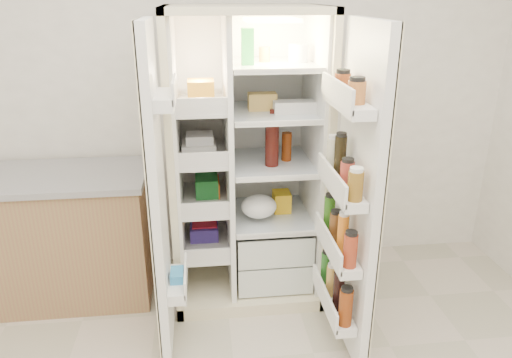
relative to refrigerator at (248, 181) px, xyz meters
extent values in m
cube|color=white|center=(-0.17, 0.35, 0.61)|extent=(4.00, 0.02, 2.70)
cube|color=beige|center=(-0.02, 0.28, 0.16)|extent=(0.92, 0.04, 1.80)
cube|color=beige|center=(-0.46, -0.05, 0.16)|extent=(0.04, 0.70, 1.80)
cube|color=beige|center=(0.42, -0.05, 0.16)|extent=(0.04, 0.70, 1.80)
cube|color=beige|center=(-0.02, -0.05, 1.04)|extent=(0.92, 0.70, 0.04)
cube|color=beige|center=(-0.02, -0.05, -0.70)|extent=(0.92, 0.70, 0.08)
cube|color=white|center=(-0.02, 0.25, 0.18)|extent=(0.84, 0.02, 1.68)
cube|color=white|center=(-0.43, -0.05, 0.18)|extent=(0.02, 0.62, 1.68)
cube|color=white|center=(0.39, -0.05, 0.18)|extent=(0.02, 0.62, 1.68)
cube|color=white|center=(-0.13, -0.05, 0.18)|extent=(0.03, 0.62, 1.68)
cube|color=silver|center=(0.14, -0.07, -0.56)|extent=(0.47, 0.52, 0.19)
cube|color=silver|center=(0.14, -0.07, -0.36)|extent=(0.47, 0.52, 0.19)
cube|color=#FFD18C|center=(0.14, 0.00, 0.98)|extent=(0.30, 0.30, 0.02)
cube|color=silver|center=(-0.28, -0.05, -0.39)|extent=(0.28, 0.58, 0.02)
cube|color=silver|center=(-0.28, -0.05, -0.09)|extent=(0.28, 0.58, 0.02)
cube|color=silver|center=(-0.28, -0.05, 0.21)|extent=(0.28, 0.58, 0.02)
cube|color=silver|center=(-0.28, -0.05, 0.51)|extent=(0.28, 0.58, 0.02)
cube|color=white|center=(0.14, -0.05, -0.22)|extent=(0.49, 0.58, 0.01)
cube|color=white|center=(0.14, -0.05, 0.14)|extent=(0.49, 0.58, 0.01)
cube|color=white|center=(0.14, -0.05, 0.46)|extent=(0.49, 0.58, 0.02)
cube|color=white|center=(0.14, -0.05, 0.74)|extent=(0.49, 0.58, 0.02)
cube|color=red|center=(-0.28, -0.05, -0.33)|extent=(0.16, 0.20, 0.10)
cube|color=#217C31|center=(-0.28, -0.05, -0.02)|extent=(0.14, 0.18, 0.12)
cube|color=silver|center=(-0.28, -0.05, 0.25)|extent=(0.20, 0.22, 0.07)
cube|color=gold|center=(-0.28, -0.05, 0.59)|extent=(0.15, 0.16, 0.14)
cube|color=#4A35A0|center=(-0.28, -0.05, -0.34)|extent=(0.18, 0.20, 0.09)
cube|color=orange|center=(-0.28, -0.05, -0.03)|extent=(0.14, 0.18, 0.10)
cube|color=white|center=(-0.28, -0.05, 0.28)|extent=(0.16, 0.16, 0.12)
sphere|color=#E85B12|center=(0.01, -0.15, -0.62)|extent=(0.07, 0.07, 0.07)
sphere|color=#E85B12|center=(0.10, -0.11, -0.62)|extent=(0.07, 0.07, 0.07)
sphere|color=#E85B12|center=(0.20, -0.15, -0.62)|extent=(0.07, 0.07, 0.07)
sphere|color=#E85B12|center=(0.06, -0.01, -0.62)|extent=(0.07, 0.07, 0.07)
sphere|color=#E85B12|center=(0.16, -0.03, -0.62)|extent=(0.07, 0.07, 0.07)
sphere|color=#E85B12|center=(0.26, -0.07, -0.62)|extent=(0.07, 0.07, 0.07)
sphere|color=#E85B12|center=(-0.02, -0.07, -0.62)|extent=(0.07, 0.07, 0.07)
sphere|color=#E85B12|center=(0.22, -0.01, -0.62)|extent=(0.07, 0.07, 0.07)
ellipsoid|color=#346D24|center=(0.14, -0.05, -0.34)|extent=(0.26, 0.24, 0.11)
cylinder|color=#43120E|center=(0.13, -0.13, 0.27)|extent=(0.08, 0.08, 0.26)
cylinder|color=maroon|center=(0.24, -0.05, 0.23)|extent=(0.06, 0.06, 0.18)
cube|color=#227F32|center=(-0.01, -0.12, 0.84)|extent=(0.07, 0.07, 0.20)
cylinder|color=silver|center=(0.29, -0.04, 0.80)|extent=(0.11, 0.11, 0.10)
cylinder|color=#A37025|center=(0.10, 0.01, 0.79)|extent=(0.07, 0.07, 0.08)
cube|color=silver|center=(0.27, -0.12, 0.50)|extent=(0.27, 0.11, 0.07)
cube|color=tan|center=(0.08, -0.03, 0.52)|extent=(0.17, 0.09, 0.10)
ellipsoid|color=white|center=(0.05, -0.15, -0.14)|extent=(0.22, 0.20, 0.14)
cube|color=yellow|center=(0.22, -0.01, -0.15)|extent=(0.11, 0.13, 0.13)
cube|color=white|center=(-0.52, -0.60, 0.16)|extent=(0.05, 0.40, 1.72)
cube|color=beige|center=(-0.54, -0.60, 0.16)|extent=(0.01, 0.40, 1.72)
cube|color=white|center=(-0.45, -0.60, -0.34)|extent=(0.09, 0.32, 0.06)
cube|color=white|center=(-0.45, -0.60, 0.66)|extent=(0.09, 0.32, 0.06)
cube|color=#338CCC|center=(-0.45, -0.60, -0.31)|extent=(0.07, 0.12, 0.10)
cube|color=white|center=(0.48, -0.69, 0.16)|extent=(0.05, 0.58, 1.72)
cube|color=beige|center=(0.51, -0.69, 0.16)|extent=(0.01, 0.58, 1.72)
cube|color=white|center=(0.40, -0.69, -0.48)|extent=(0.11, 0.50, 0.05)
cube|color=white|center=(0.40, -0.69, -0.14)|extent=(0.11, 0.50, 0.05)
cube|color=white|center=(0.40, -0.69, 0.21)|extent=(0.11, 0.50, 0.05)
cube|color=white|center=(0.40, -0.69, 0.64)|extent=(0.11, 0.50, 0.05)
cylinder|color=maroon|center=(0.40, -0.89, -0.36)|extent=(0.07, 0.07, 0.20)
cylinder|color=black|center=(0.40, -0.76, -0.35)|extent=(0.06, 0.06, 0.22)
cylinder|color=gold|center=(0.40, -0.63, -0.37)|extent=(0.06, 0.06, 0.18)
cylinder|color=#256521|center=(0.40, -0.50, -0.36)|extent=(0.06, 0.06, 0.19)
cylinder|color=maroon|center=(0.40, -0.89, -0.03)|extent=(0.07, 0.07, 0.17)
cylinder|color=orange|center=(0.40, -0.76, -0.01)|extent=(0.06, 0.06, 0.21)
cylinder|color=brown|center=(0.40, -0.63, -0.04)|extent=(0.07, 0.07, 0.16)
cylinder|color=#2B6416|center=(0.40, -0.50, -0.02)|extent=(0.06, 0.06, 0.20)
cylinder|color=brown|center=(0.40, -0.89, 0.30)|extent=(0.07, 0.07, 0.14)
cylinder|color=#9A3427|center=(0.40, -0.76, 0.30)|extent=(0.07, 0.07, 0.14)
cylinder|color=black|center=(0.40, -0.63, 0.35)|extent=(0.06, 0.06, 0.23)
cylinder|color=beige|center=(0.40, -0.50, 0.32)|extent=(0.06, 0.06, 0.18)
cylinder|color=#A65E29|center=(0.40, -0.81, 0.71)|extent=(0.08, 0.08, 0.10)
cylinder|color=brown|center=(0.40, -0.59, 0.71)|extent=(0.08, 0.08, 0.10)
cube|color=olive|center=(-1.21, 0.00, -0.34)|extent=(1.12, 0.58, 0.80)
cube|color=gray|center=(-1.21, 0.00, 0.08)|extent=(1.15, 0.61, 0.04)
camera|label=1|loc=(-0.29, -2.87, 1.12)|focal=34.00mm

